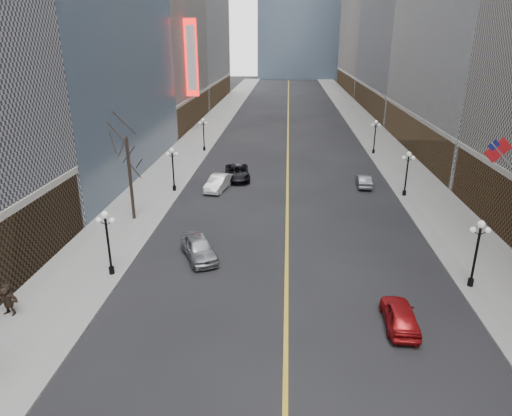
# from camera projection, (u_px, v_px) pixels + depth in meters

# --- Properties ---
(sidewalk_east) EXTENTS (6.00, 230.00, 0.15)m
(sidewalk_east) POSITION_uv_depth(u_px,v_px,m) (384.00, 147.00, 66.60)
(sidewalk_east) COLOR gray
(sidewalk_east) RESTS_ON ground
(sidewalk_west) EXTENTS (6.00, 230.00, 0.15)m
(sidewalk_west) POSITION_uv_depth(u_px,v_px,m) (195.00, 145.00, 68.38)
(sidewalk_west) COLOR gray
(sidewalk_west) RESTS_ON ground
(lane_line) EXTENTS (0.25, 200.00, 0.02)m
(lane_line) POSITION_uv_depth(u_px,v_px,m) (288.00, 133.00, 76.85)
(lane_line) COLOR gold
(lane_line) RESTS_ON ground
(streetlamp_east_1) EXTENTS (1.26, 0.44, 4.52)m
(streetlamp_east_1) POSITION_uv_depth(u_px,v_px,m) (477.00, 247.00, 28.38)
(streetlamp_east_1) COLOR black
(streetlamp_east_1) RESTS_ON sidewalk_east
(streetlamp_east_2) EXTENTS (1.26, 0.44, 4.52)m
(streetlamp_east_2) POSITION_uv_depth(u_px,v_px,m) (407.00, 169.00, 45.19)
(streetlamp_east_2) COLOR black
(streetlamp_east_2) RESTS_ON sidewalk_east
(streetlamp_east_3) EXTENTS (1.26, 0.44, 4.52)m
(streetlamp_east_3) POSITION_uv_depth(u_px,v_px,m) (375.00, 133.00, 62.01)
(streetlamp_east_3) COLOR black
(streetlamp_east_3) RESTS_ON sidewalk_east
(streetlamp_west_1) EXTENTS (1.26, 0.44, 4.52)m
(streetlamp_west_1) POSITION_uv_depth(u_px,v_px,m) (107.00, 236.00, 29.87)
(streetlamp_west_1) COLOR black
(streetlamp_west_1) RESTS_ON sidewalk_west
(streetlamp_west_2) EXTENTS (1.26, 0.44, 4.52)m
(streetlamp_west_2) POSITION_uv_depth(u_px,v_px,m) (173.00, 165.00, 46.69)
(streetlamp_west_2) COLOR black
(streetlamp_west_2) RESTS_ON sidewalk_west
(streetlamp_west_3) EXTENTS (1.26, 0.44, 4.52)m
(streetlamp_west_3) POSITION_uv_depth(u_px,v_px,m) (204.00, 131.00, 63.51)
(streetlamp_west_3) COLOR black
(streetlamp_west_3) RESTS_ON sidewalk_west
(flag_5) EXTENTS (2.87, 0.12, 2.87)m
(flag_5) POSITION_uv_depth(u_px,v_px,m) (500.00, 152.00, 33.15)
(flag_5) COLOR #B2B2B7
(flag_5) RESTS_ON ground
(theatre_marquee) EXTENTS (2.00, 0.55, 12.00)m
(theatre_marquee) POSITION_uv_depth(u_px,v_px,m) (192.00, 58.00, 73.65)
(theatre_marquee) COLOR red
(theatre_marquee) RESTS_ON ground
(tree_west_far) EXTENTS (3.60, 3.60, 7.92)m
(tree_west_far) POSITION_uv_depth(u_px,v_px,m) (128.00, 151.00, 38.15)
(tree_west_far) COLOR #2D231C
(tree_west_far) RESTS_ON sidewalk_west
(car_nb_near) EXTENTS (3.82, 5.23, 1.66)m
(car_nb_near) POSITION_uv_depth(u_px,v_px,m) (199.00, 248.00, 33.07)
(car_nb_near) COLOR #919398
(car_nb_near) RESTS_ON ground
(car_nb_mid) EXTENTS (2.60, 5.02, 1.58)m
(car_nb_mid) POSITION_uv_depth(u_px,v_px,m) (218.00, 183.00, 48.00)
(car_nb_mid) COLOR silver
(car_nb_mid) RESTS_ON ground
(car_nb_far) EXTENTS (3.47, 6.02, 1.58)m
(car_nb_far) POSITION_uv_depth(u_px,v_px,m) (237.00, 173.00, 51.60)
(car_nb_far) COLOR black
(car_nb_far) RESTS_ON ground
(car_sb_mid) EXTENTS (1.81, 4.27, 1.44)m
(car_sb_mid) POSITION_uv_depth(u_px,v_px,m) (400.00, 315.00, 25.23)
(car_sb_mid) COLOR #9F1114
(car_sb_mid) RESTS_ON ground
(car_sb_far) EXTENTS (1.57, 4.03, 1.31)m
(car_sb_far) POSITION_uv_depth(u_px,v_px,m) (364.00, 181.00, 49.10)
(car_sb_far) COLOR #575E60
(car_sb_far) RESTS_ON ground
(ped_west_far) EXTENTS (1.88, 0.91, 1.96)m
(ped_west_far) POSITION_uv_depth(u_px,v_px,m) (7.00, 299.00, 26.02)
(ped_west_far) COLOR #32251C
(ped_west_far) RESTS_ON sidewalk_west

